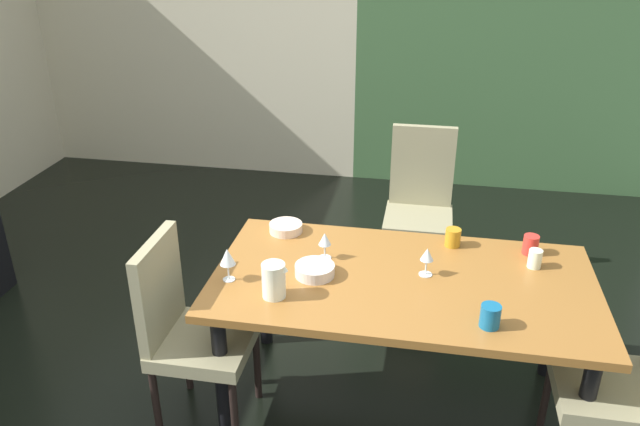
% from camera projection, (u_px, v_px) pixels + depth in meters
% --- Properties ---
extents(ground_plane, '(5.95, 5.84, 0.02)m').
position_uv_depth(ground_plane, '(258.00, 362.00, 3.54)').
color(ground_plane, black).
extents(back_panel_interior, '(3.14, 0.10, 2.56)m').
position_uv_depth(back_panel_interior, '(189.00, 35.00, 5.76)').
color(back_panel_interior, beige).
rests_on(back_panel_interior, ground_plane).
extents(garden_window_panel, '(2.82, 0.10, 2.56)m').
position_uv_depth(garden_window_panel, '(522.00, 46.00, 5.27)').
color(garden_window_panel, '#3C6038').
rests_on(garden_window_panel, ground_plane).
extents(dining_table, '(1.78, 0.95, 0.75)m').
position_uv_depth(dining_table, '(402.00, 293.00, 2.95)').
color(dining_table, '#94602A').
rests_on(dining_table, ground_plane).
extents(chair_left_near, '(0.45, 0.44, 0.99)m').
position_uv_depth(chair_left_near, '(187.00, 326.00, 2.91)').
color(chair_left_near, gray).
rests_on(chair_left_near, ground_plane).
extents(chair_right_near, '(0.44, 0.44, 0.97)m').
position_uv_depth(chair_right_near, '(632.00, 377.00, 2.60)').
color(chair_right_near, gray).
rests_on(chair_right_near, ground_plane).
extents(chair_head_far, '(0.44, 0.45, 1.05)m').
position_uv_depth(chair_head_far, '(420.00, 200.00, 4.14)').
color(chair_head_far, gray).
rests_on(chair_head_far, ground_plane).
extents(wine_glass_near_window, '(0.07, 0.07, 0.16)m').
position_uv_depth(wine_glass_near_window, '(227.00, 257.00, 2.85)').
color(wine_glass_near_window, silver).
rests_on(wine_glass_near_window, dining_table).
extents(wine_glass_west, '(0.07, 0.07, 0.14)m').
position_uv_depth(wine_glass_west, '(325.00, 240.00, 3.04)').
color(wine_glass_west, silver).
rests_on(wine_glass_west, dining_table).
extents(wine_glass_south, '(0.06, 0.06, 0.14)m').
position_uv_depth(wine_glass_south, '(427.00, 256.00, 2.90)').
color(wine_glass_south, silver).
rests_on(wine_glass_south, dining_table).
extents(serving_bowl_right, '(0.19, 0.19, 0.05)m').
position_uv_depth(serving_bowl_right, '(315.00, 270.00, 2.93)').
color(serving_bowl_right, silver).
rests_on(serving_bowl_right, dining_table).
extents(serving_bowl_north, '(0.18, 0.18, 0.05)m').
position_uv_depth(serving_bowl_north, '(286.00, 228.00, 3.33)').
color(serving_bowl_north, beige).
rests_on(serving_bowl_north, dining_table).
extents(cup_rear, '(0.08, 0.08, 0.10)m').
position_uv_depth(cup_rear, '(490.00, 316.00, 2.55)').
color(cup_rear, '#135D8B').
rests_on(cup_rear, dining_table).
extents(cup_left, '(0.08, 0.08, 0.10)m').
position_uv_depth(cup_left, '(531.00, 245.00, 3.11)').
color(cup_left, red).
rests_on(cup_left, dining_table).
extents(cup_center, '(0.06, 0.06, 0.09)m').
position_uv_depth(cup_center, '(535.00, 259.00, 2.99)').
color(cup_center, silver).
rests_on(cup_center, dining_table).
extents(cup_front, '(0.08, 0.08, 0.09)m').
position_uv_depth(cup_front, '(453.00, 237.00, 3.18)').
color(cup_front, '#B9821C').
rests_on(cup_front, dining_table).
extents(pitcher_corner, '(0.12, 0.11, 0.17)m').
position_uv_depth(pitcher_corner, '(274.00, 280.00, 2.74)').
color(pitcher_corner, white).
rests_on(pitcher_corner, dining_table).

